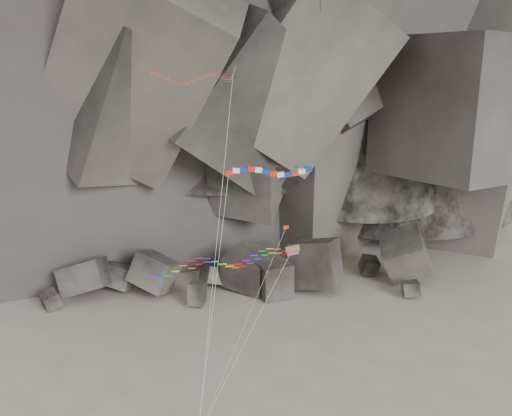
{
  "coord_description": "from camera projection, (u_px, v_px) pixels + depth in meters",
  "views": [
    {
      "loc": [
        -0.09,
        -48.52,
        34.78
      ],
      "look_at": [
        4.92,
        6.0,
        20.38
      ],
      "focal_mm": 40.0,
      "sensor_mm": 36.0,
      "label": 1
    }
  ],
  "objects": [
    {
      "name": "headland",
      "position": [
        202.0,
        21.0,
        112.31
      ],
      "size": [
        110.0,
        70.0,
        84.0
      ],
      "primitive_type": null,
      "color": "#5D554C",
      "rests_on": "ground"
    },
    {
      "name": "pennant_kite",
      "position": [
        267.0,
        272.0,
        53.27
      ],
      "size": [
        8.98,
        5.82,
        18.09
      ],
      "rotation": [
        0.0,
        0.0,
        0.33
      ],
      "color": "red",
      "rests_on": "ground"
    },
    {
      "name": "delta_kite",
      "position": [
        187.0,
        77.0,
        49.53
      ],
      "size": [
        8.11,
        6.35,
        32.84
      ],
      "rotation": [
        0.0,
        0.0,
        -0.18
      ],
      "color": "red",
      "rests_on": "ground"
    },
    {
      "name": "parafoil_kite",
      "position": [
        217.0,
        262.0,
        50.89
      ],
      "size": [
        14.06,
        3.5,
        16.98
      ],
      "rotation": [
        0.0,
        0.0,
        0.26
      ],
      "color": "yellow",
      "rests_on": "ground"
    },
    {
      "name": "boulder_field",
      "position": [
        262.0,
        275.0,
        87.54
      ],
      "size": [
        60.2,
        12.56,
        9.92
      ],
      "color": "#47423F",
      "rests_on": "ground"
    },
    {
      "name": "banner_kite",
      "position": [
        268.0,
        174.0,
        50.67
      ],
      "size": [
        10.88,
        4.99,
        24.11
      ],
      "rotation": [
        0.0,
        0.0,
        0.09
      ],
      "color": "red",
      "rests_on": "ground"
    }
  ]
}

